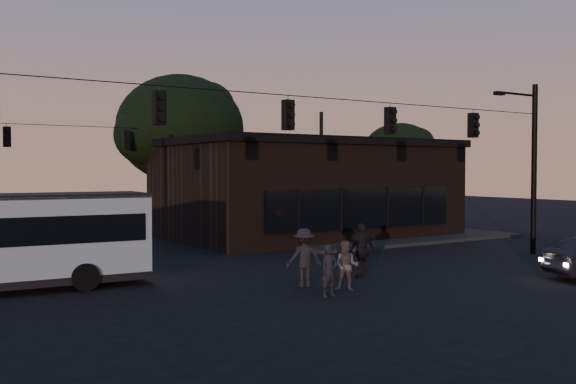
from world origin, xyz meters
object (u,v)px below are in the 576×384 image
pedestrian_a (329,271)px  pedestrian_c (362,251)px  building (306,188)px  pedestrian_d (304,258)px  pedestrian_b (347,266)px

pedestrian_a → pedestrian_c: 3.45m
building → pedestrian_d: building is taller
pedestrian_a → pedestrian_c: bearing=32.4°
building → pedestrian_a: 17.52m
pedestrian_b → building: bearing=106.0°
pedestrian_d → building: bearing=-111.2°
pedestrian_a → pedestrian_b: 1.06m
pedestrian_b → pedestrian_a: bearing=-110.7°
pedestrian_c → pedestrian_d: (-2.58, -0.24, -0.02)m
pedestrian_c → pedestrian_d: bearing=0.5°
pedestrian_a → pedestrian_d: size_ratio=0.82×
building → pedestrian_c: 14.42m
building → pedestrian_b: building is taller
pedestrian_b → pedestrian_d: pedestrian_d is taller
pedestrian_d → pedestrian_a: bearing=94.7°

